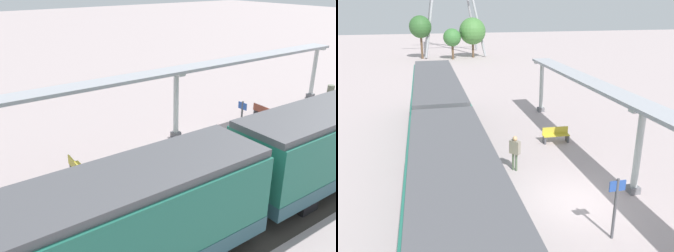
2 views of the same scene
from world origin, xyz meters
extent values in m
plane|color=#B2A1A1|center=(0.00, 0.00, 0.00)|extent=(176.00, 176.00, 0.00)
cube|color=gold|center=(-2.89, 0.00, 0.00)|extent=(0.52, 31.20, 0.01)
cube|color=#38332D|center=(-4.74, 0.00, 0.00)|extent=(3.20, 43.20, 0.01)
cube|color=black|center=(-3.43, -3.72, 2.25)|extent=(0.03, 11.27, 0.84)
cube|color=black|center=(-3.43, -1.68, 1.69)|extent=(0.04, 1.10, 2.00)
cube|color=black|center=(-4.74, 0.20, 0.32)|extent=(2.21, 0.90, 0.64)
cube|color=#226D5A|center=(-4.74, 9.13, 1.94)|extent=(2.60, 12.25, 2.60)
cube|color=#515156|center=(-4.74, 9.13, 3.36)|extent=(2.39, 12.25, 0.24)
cube|color=black|center=(-3.43, 9.13, 2.25)|extent=(0.03, 11.27, 0.84)
cube|color=black|center=(-3.43, 7.09, 1.69)|extent=(0.04, 1.10, 2.00)
cube|color=black|center=(-4.74, 5.21, 0.32)|extent=(2.21, 0.90, 0.64)
cube|color=slate|center=(2.69, -12.00, 0.15)|extent=(0.44, 0.44, 0.30)
cylinder|color=#B5BDBC|center=(2.69, -12.00, 1.90)|extent=(0.28, 0.28, 3.20)
cube|color=#B5BDBC|center=(2.69, -12.00, 3.56)|extent=(1.10, 0.36, 0.12)
cube|color=slate|center=(2.69, 0.10, 0.15)|extent=(0.44, 0.44, 0.30)
cylinder|color=#B5BDBC|center=(2.69, 0.10, 1.90)|extent=(0.28, 0.28, 3.20)
cube|color=#B5BDBC|center=(2.69, 0.10, 3.56)|extent=(1.10, 0.36, 0.12)
cube|color=#A8AAB2|center=(2.69, 0.08, 3.70)|extent=(1.20, 24.95, 0.16)
cube|color=gold|center=(1.59, 6.13, 0.44)|extent=(1.51, 0.48, 0.04)
cube|color=gold|center=(1.59, 6.32, 0.66)|extent=(1.50, 0.10, 0.40)
cube|color=#4C4C51|center=(2.26, 6.11, 0.21)|extent=(0.11, 0.40, 0.42)
cube|color=#4C4C51|center=(0.92, 6.15, 0.21)|extent=(0.11, 0.40, 0.42)
cube|color=brown|center=(1.74, -5.95, 0.44)|extent=(1.52, 0.52, 0.04)
cube|color=brown|center=(1.75, -5.76, 0.66)|extent=(1.50, 0.15, 0.40)
cube|color=#4C4C51|center=(2.41, -5.99, 0.21)|extent=(0.12, 0.40, 0.42)
cube|color=#4C4C51|center=(1.07, -5.91, 0.21)|extent=(0.12, 0.40, 0.42)
cylinder|color=#6B6F5B|center=(1.82, -13.04, 0.47)|extent=(0.48, 0.48, 0.95)
cylinder|color=#4C4C51|center=(0.34, -2.44, 1.10)|extent=(0.10, 0.10, 2.20)
cube|color=#284C9E|center=(0.34, -2.44, 1.95)|extent=(0.56, 0.04, 0.36)
cylinder|color=#4E6048|center=(-1.60, 3.31, 0.42)|extent=(0.11, 0.11, 0.84)
cylinder|color=#4E6048|center=(-1.49, 3.18, 0.42)|extent=(0.11, 0.11, 0.84)
cube|color=gray|center=(-1.54, 3.24, 1.16)|extent=(0.50, 0.51, 0.63)
sphere|color=tan|center=(-1.54, 3.24, 1.59)|extent=(0.23, 0.23, 0.23)
camera|label=1|loc=(-12.10, 11.12, 8.21)|focal=39.37mm
camera|label=2|loc=(-5.34, -11.31, 7.37)|focal=37.84mm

